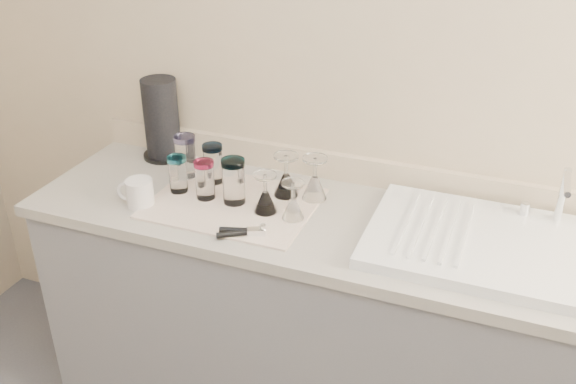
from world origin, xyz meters
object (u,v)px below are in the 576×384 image
at_px(tumbler_blue, 205,179).
at_px(tumbler_lavender, 234,181).
at_px(sink_unit, 506,247).
at_px(tumbler_cyan, 213,163).
at_px(goblet_back_right, 315,185).
at_px(goblet_front_right, 293,206).
at_px(can_opener, 242,232).
at_px(white_mug, 139,193).
at_px(goblet_front_left, 265,199).
at_px(goblet_back_left, 286,182).
at_px(tumbler_teal, 186,156).
at_px(tumbler_magenta, 178,174).
at_px(paper_towel_roll, 162,120).

xyz_separation_m(tumbler_blue, tumbler_lavender, (0.11, 0.01, 0.01)).
bearing_deg(sink_unit, tumbler_cyan, 175.13).
xyz_separation_m(goblet_back_right, goblet_front_right, (-0.02, -0.15, -0.01)).
height_order(can_opener, white_mug, white_mug).
xyz_separation_m(goblet_front_right, white_mug, (-0.52, -0.10, -0.00)).
xyz_separation_m(tumbler_lavender, can_opener, (0.11, -0.18, -0.07)).
bearing_deg(goblet_front_left, goblet_back_left, 80.43).
height_order(tumbler_teal, goblet_front_left, tumbler_teal).
relative_size(tumbler_blue, tumbler_lavender, 0.86).
distance_m(sink_unit, tumbler_teal, 1.14).
height_order(goblet_back_left, white_mug, goblet_back_left).
bearing_deg(goblet_back_right, sink_unit, -8.86).
distance_m(sink_unit, tumbler_lavender, 0.89).
xyz_separation_m(goblet_back_left, can_opener, (-0.03, -0.29, -0.04)).
height_order(tumbler_blue, goblet_back_right, goblet_back_right).
relative_size(can_opener, white_mug, 1.08).
relative_size(tumbler_magenta, can_opener, 0.89).
relative_size(goblet_back_right, goblet_front_left, 1.11).
distance_m(tumbler_teal, goblet_back_right, 0.50).
xyz_separation_m(goblet_front_left, white_mug, (-0.42, -0.10, -0.01)).
xyz_separation_m(tumbler_teal, paper_towel_roll, (-0.17, 0.13, 0.07)).
bearing_deg(sink_unit, goblet_back_left, 173.42).
height_order(tumbler_lavender, goblet_front_left, tumbler_lavender).
bearing_deg(goblet_front_left, tumbler_teal, 159.47).
bearing_deg(tumbler_blue, goblet_back_right, 20.54).
distance_m(goblet_front_left, can_opener, 0.17).
relative_size(tumbler_magenta, paper_towel_roll, 0.42).
relative_size(sink_unit, tumbler_magenta, 6.23).
relative_size(tumbler_magenta, goblet_front_left, 0.96).
relative_size(tumbler_blue, goblet_front_right, 1.05).
distance_m(goblet_front_left, paper_towel_roll, 0.62).
relative_size(tumbler_teal, goblet_back_right, 1.02).
distance_m(sink_unit, white_mug, 1.19).
bearing_deg(can_opener, goblet_front_right, 54.06).
distance_m(tumbler_lavender, goblet_front_left, 0.13).
distance_m(tumbler_teal, can_opener, 0.48).
bearing_deg(goblet_front_left, goblet_front_right, -4.07).
distance_m(tumbler_blue, goblet_back_left, 0.28).
bearing_deg(paper_towel_roll, can_opener, -38.84).
relative_size(tumbler_teal, paper_towel_roll, 0.50).
bearing_deg(goblet_back_left, goblet_front_left, -99.57).
bearing_deg(goblet_back_left, paper_towel_roll, 166.39).
height_order(tumbler_lavender, goblet_back_right, tumbler_lavender).
distance_m(tumbler_lavender, goblet_front_right, 0.23).
xyz_separation_m(tumbler_teal, tumbler_lavender, (0.25, -0.12, 0.00)).
distance_m(can_opener, paper_towel_roll, 0.70).
bearing_deg(goblet_front_right, tumbler_cyan, 158.75).
bearing_deg(goblet_front_right, tumbler_blue, 176.30).
relative_size(tumbler_teal, can_opener, 1.06).
bearing_deg(tumbler_blue, tumbler_teal, 138.87).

